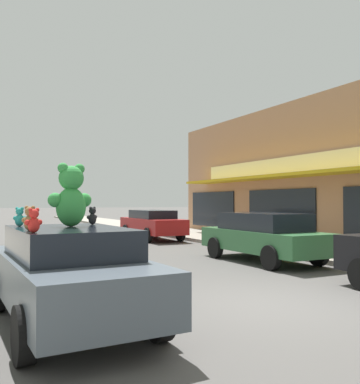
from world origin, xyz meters
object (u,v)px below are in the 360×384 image
at_px(teddy_bear_black, 92,216).
at_px(parked_car_far_right, 152,223).
at_px(teddy_bear_cream, 31,220).
at_px(teddy_bear_teal, 20,217).
at_px(teddy_bear_giant, 71,196).
at_px(parked_car_far_center, 263,235).
at_px(teddy_bear_red, 34,221).
at_px(plush_art_car, 69,272).
at_px(teddy_bear_brown, 30,219).

xyz_separation_m(teddy_bear_black, parked_car_far_right, (6.20, 11.97, -0.81)).
bearing_deg(teddy_bear_cream, teddy_bear_teal, -50.53).
height_order(teddy_bear_giant, parked_car_far_center, teddy_bear_giant).
xyz_separation_m(teddy_bear_giant, teddy_bear_red, (-0.71, -1.16, -0.33)).
xyz_separation_m(plush_art_car, teddy_bear_giant, (0.09, 0.28, 1.14)).
relative_size(teddy_bear_teal, parked_car_far_center, 0.07).
relative_size(teddy_bear_giant, teddy_bear_teal, 3.26).
height_order(parked_car_far_center, parked_car_far_right, parked_car_far_center).
bearing_deg(plush_art_car, teddy_bear_black, 50.30).
relative_size(teddy_bear_brown, teddy_bear_teal, 1.10).
distance_m(plush_art_car, teddy_bear_brown, 1.11).
relative_size(plush_art_car, parked_car_far_right, 0.94).
xyz_separation_m(plush_art_car, teddy_bear_black, (0.54, 0.71, 0.81)).
xyz_separation_m(plush_art_car, parked_car_far_right, (6.75, 12.68, -0.00)).
height_order(plush_art_car, teddy_bear_red, teddy_bear_red).
relative_size(teddy_bear_black, teddy_bear_red, 0.98).
relative_size(plush_art_car, teddy_bear_brown, 13.05).
relative_size(teddy_bear_cream, teddy_bear_red, 0.76).
bearing_deg(teddy_bear_red, teddy_bear_cream, -109.56).
bearing_deg(teddy_bear_teal, parked_car_far_center, -122.86).
bearing_deg(parked_car_far_right, plush_art_car, -118.02).
bearing_deg(teddy_bear_giant, teddy_bear_red, 45.15).
xyz_separation_m(teddy_bear_teal, parked_car_far_right, (7.37, 11.96, -0.81)).
bearing_deg(teddy_bear_brown, parked_car_far_right, -81.98).
relative_size(plush_art_car, teddy_bear_cream, 18.51).
bearing_deg(parked_car_far_right, teddy_bear_brown, -119.31).
relative_size(teddy_bear_giant, teddy_bear_black, 3.25).
distance_m(plush_art_car, teddy_bear_cream, 0.97).
height_order(plush_art_car, teddy_bear_giant, teddy_bear_giant).
bearing_deg(teddy_bear_brown, plush_art_car, -107.58).
height_order(teddy_bear_brown, teddy_bear_red, teddy_bear_brown).
bearing_deg(teddy_bear_cream, teddy_bear_black, -134.79).
relative_size(teddy_bear_giant, parked_car_far_right, 0.21).
xyz_separation_m(teddy_bear_brown, teddy_bear_red, (-0.01, -0.45, -0.01)).
height_order(teddy_bear_cream, teddy_bear_red, teddy_bear_red).
relative_size(plush_art_car, teddy_bear_black, 14.31).
height_order(plush_art_car, teddy_bear_brown, teddy_bear_brown).
bearing_deg(teddy_bear_giant, teddy_bear_cream, -15.30).
relative_size(teddy_bear_giant, teddy_bear_cream, 4.21).
bearing_deg(teddy_bear_brown, teddy_bear_giant, -97.35).
xyz_separation_m(plush_art_car, teddy_bear_brown, (-0.61, -0.43, 0.82)).
height_order(plush_art_car, teddy_bear_cream, teddy_bear_cream).
height_order(plush_art_car, teddy_bear_teal, teddy_bear_teal).
relative_size(teddy_bear_brown, parked_car_far_center, 0.07).
bearing_deg(parked_car_far_right, parked_car_far_center, -90.00).
relative_size(teddy_bear_brown, teddy_bear_cream, 1.42).
bearing_deg(teddy_bear_red, parked_car_far_right, -132.05).
distance_m(teddy_bear_teal, parked_car_far_center, 8.12).
bearing_deg(plush_art_car, teddy_bear_cream, 147.24).
bearing_deg(parked_car_far_right, teddy_bear_cream, -120.35).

